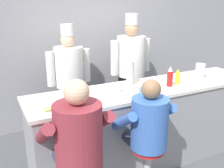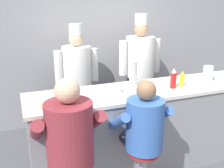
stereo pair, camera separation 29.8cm
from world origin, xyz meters
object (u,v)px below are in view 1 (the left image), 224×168
at_px(coffee_mug_white, 117,89).
at_px(diner_seated_maroon, 77,139).
at_px(cook_in_whites_near, 69,76).
at_px(mustard_bottle_yellow, 178,77).
at_px(cook_in_whites_far, 131,66).
at_px(diner_seated_blue, 147,127).
at_px(cup_stack_steel, 130,73).
at_px(cereal_bowl, 146,91).
at_px(ketchup_bottle_red, 170,77).
at_px(water_pitcher_clear, 200,71).
at_px(breakfast_plate, 48,111).

bearing_deg(coffee_mug_white, diner_seated_maroon, -141.04).
distance_m(coffee_mug_white, cook_in_whites_near, 1.22).
bearing_deg(mustard_bottle_yellow, cook_in_whites_far, 89.94).
height_order(coffee_mug_white, cook_in_whites_near, cook_in_whites_near).
relative_size(mustard_bottle_yellow, diner_seated_maroon, 0.14).
bearing_deg(cook_in_whites_near, coffee_mug_white, -80.34).
bearing_deg(diner_seated_blue, cup_stack_steel, 72.93).
distance_m(mustard_bottle_yellow, cup_stack_steel, 0.62).
distance_m(cup_stack_steel, diner_seated_maroon, 1.27).
distance_m(cereal_bowl, cup_stack_steel, 0.38).
distance_m(cup_stack_steel, diner_seated_blue, 0.87).
distance_m(ketchup_bottle_red, diner_seated_maroon, 1.51).
relative_size(cook_in_whites_near, cook_in_whites_far, 0.93).
bearing_deg(water_pitcher_clear, cereal_bowl, -168.92).
distance_m(cereal_bowl, coffee_mug_white, 0.33).
height_order(ketchup_bottle_red, diner_seated_maroon, diner_seated_maroon).
distance_m(breakfast_plate, coffee_mug_white, 0.88).
xyz_separation_m(mustard_bottle_yellow, water_pitcher_clear, (0.46, 0.08, 0.01)).
height_order(diner_seated_blue, cook_in_whites_near, cook_in_whites_near).
height_order(ketchup_bottle_red, cereal_bowl, ketchup_bottle_red).
bearing_deg(diner_seated_maroon, ketchup_bottle_red, 19.20).
distance_m(coffee_mug_white, cook_in_whites_far, 1.40).
relative_size(ketchup_bottle_red, diner_seated_maroon, 0.17).
height_order(ketchup_bottle_red, diner_seated_blue, diner_seated_blue).
relative_size(ketchup_bottle_red, diner_seated_blue, 0.18).
distance_m(water_pitcher_clear, cereal_bowl, 1.05).
relative_size(water_pitcher_clear, cook_in_whites_near, 0.12).
xyz_separation_m(water_pitcher_clear, breakfast_plate, (-2.16, -0.23, -0.09)).
distance_m(water_pitcher_clear, coffee_mug_white, 1.31).
xyz_separation_m(cereal_bowl, cook_in_whites_near, (-0.48, 1.37, -0.11)).
distance_m(water_pitcher_clear, cup_stack_steel, 1.04).
xyz_separation_m(ketchup_bottle_red, diner_seated_maroon, (-1.40, -0.49, -0.27)).
relative_size(coffee_mug_white, cook_in_whites_far, 0.07).
relative_size(ketchup_bottle_red, cup_stack_steel, 0.81).
relative_size(cereal_bowl, cup_stack_steel, 0.53).
bearing_deg(mustard_bottle_yellow, cereal_bowl, -167.90).
distance_m(water_pitcher_clear, diner_seated_blue, 1.42).
xyz_separation_m(mustard_bottle_yellow, cook_in_whites_far, (0.00, 1.18, -0.10)).
xyz_separation_m(ketchup_bottle_red, cereal_bowl, (-0.42, -0.10, -0.09)).
xyz_separation_m(mustard_bottle_yellow, diner_seated_maroon, (-1.54, -0.51, -0.24)).
height_order(breakfast_plate, diner_seated_maroon, diner_seated_maroon).
xyz_separation_m(mustard_bottle_yellow, cup_stack_steel, (-0.56, 0.24, 0.06)).
distance_m(breakfast_plate, diner_seated_blue, 1.00).
xyz_separation_m(diner_seated_maroon, diner_seated_blue, (0.75, -0.01, -0.05)).
height_order(water_pitcher_clear, cook_in_whites_near, cook_in_whites_near).
distance_m(diner_seated_maroon, cook_in_whites_far, 2.29).
bearing_deg(coffee_mug_white, breakfast_plate, -166.59).
relative_size(cereal_bowl, cook_in_whites_far, 0.09).
bearing_deg(mustard_bottle_yellow, cup_stack_steel, 156.61).
relative_size(cup_stack_steel, diner_seated_maroon, 0.21).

